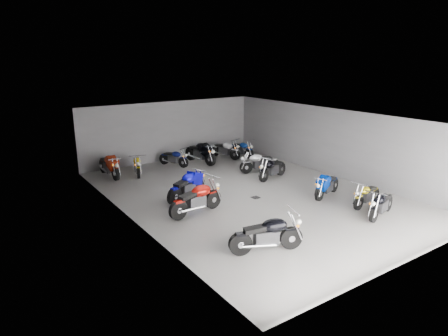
# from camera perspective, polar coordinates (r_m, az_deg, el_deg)

# --- Properties ---
(ground) EXTENTS (14.00, 14.00, 0.00)m
(ground) POSITION_cam_1_polar(r_m,az_deg,el_deg) (16.63, 3.47, -3.75)
(ground) COLOR gray
(ground) RESTS_ON ground
(wall_back) EXTENTS (10.00, 0.10, 3.20)m
(wall_back) POSITION_cam_1_polar(r_m,az_deg,el_deg) (22.00, -7.71, 5.25)
(wall_back) COLOR slate
(wall_back) RESTS_ON ground
(wall_left) EXTENTS (0.10, 14.00, 3.20)m
(wall_left) POSITION_cam_1_polar(r_m,az_deg,el_deg) (13.79, -13.12, -1.28)
(wall_left) COLOR slate
(wall_left) RESTS_ON ground
(wall_right) EXTENTS (0.10, 14.00, 3.20)m
(wall_right) POSITION_cam_1_polar(r_m,az_deg,el_deg) (19.57, 15.24, 3.55)
(wall_right) COLOR slate
(wall_right) RESTS_ON ground
(ceiling) EXTENTS (10.00, 14.00, 0.04)m
(ceiling) POSITION_cam_1_polar(r_m,az_deg,el_deg) (15.86, 3.66, 7.29)
(ceiling) COLOR black
(ceiling) RESTS_ON wall_back
(drain_grate) EXTENTS (0.32, 0.32, 0.01)m
(drain_grate) POSITION_cam_1_polar(r_m,az_deg,el_deg) (16.26, 4.54, -4.21)
(drain_grate) COLOR black
(drain_grate) RESTS_ON ground
(motorcycle_left_a) EXTENTS (2.17, 0.91, 0.99)m
(motorcycle_left_a) POSITION_cam_1_polar(r_m,az_deg,el_deg) (11.78, 6.21, -9.44)
(motorcycle_left_a) COLOR black
(motorcycle_left_a) RESTS_ON ground
(motorcycle_left_d) EXTENTS (2.31, 0.56, 1.02)m
(motorcycle_left_d) POSITION_cam_1_polar(r_m,az_deg,el_deg) (14.47, -3.92, -4.45)
(motorcycle_left_d) COLOR black
(motorcycle_left_d) RESTS_ON ground
(motorcycle_left_e) EXTENTS (2.15, 1.00, 1.00)m
(motorcycle_left_e) POSITION_cam_1_polar(r_m,az_deg,el_deg) (15.97, -5.23, -2.56)
(motorcycle_left_e) COLOR black
(motorcycle_left_e) RESTS_ON ground
(motorcycle_right_a) EXTENTS (1.93, 0.65, 0.87)m
(motorcycle_right_a) POSITION_cam_1_polar(r_m,az_deg,el_deg) (15.24, 21.55, -4.83)
(motorcycle_right_a) COLOR black
(motorcycle_right_a) RESTS_ON ground
(motorcycle_right_b) EXTENTS (1.85, 0.49, 0.82)m
(motorcycle_right_b) POSITION_cam_1_polar(r_m,az_deg,el_deg) (16.15, 19.71, -3.61)
(motorcycle_right_b) COLOR black
(motorcycle_right_b) RESTS_ON ground
(motorcycle_right_c) EXTENTS (1.95, 0.74, 0.88)m
(motorcycle_right_c) POSITION_cam_1_polar(r_m,az_deg,el_deg) (16.73, 14.48, -2.39)
(motorcycle_right_c) COLOR black
(motorcycle_right_c) RESTS_ON ground
(motorcycle_right_e) EXTENTS (2.01, 0.69, 0.90)m
(motorcycle_right_e) POSITION_cam_1_polar(r_m,az_deg,el_deg) (18.70, 6.91, -0.06)
(motorcycle_right_e) COLOR black
(motorcycle_right_e) RESTS_ON ground
(motorcycle_right_f) EXTENTS (2.03, 0.70, 0.91)m
(motorcycle_right_f) POSITION_cam_1_polar(r_m,az_deg,el_deg) (19.65, 5.06, 0.79)
(motorcycle_right_f) COLOR black
(motorcycle_right_f) RESTS_ON ground
(motorcycle_back_a) EXTENTS (0.46, 2.28, 1.00)m
(motorcycle_back_a) POSITION_cam_1_polar(r_m,az_deg,el_deg) (19.62, -16.08, 0.34)
(motorcycle_back_a) COLOR black
(motorcycle_back_a) RESTS_ON ground
(motorcycle_back_b) EXTENTS (0.79, 1.95, 0.89)m
(motorcycle_back_b) POSITION_cam_1_polar(r_m,az_deg,el_deg) (19.66, -12.28, 0.45)
(motorcycle_back_b) COLOR black
(motorcycle_back_b) RESTS_ON ground
(motorcycle_back_c) EXTENTS (0.85, 1.75, 0.81)m
(motorcycle_back_c) POSITION_cam_1_polar(r_m,az_deg,el_deg) (20.88, -7.17, 1.46)
(motorcycle_back_c) COLOR black
(motorcycle_back_c) RESTS_ON ground
(motorcycle_back_d) EXTENTS (0.58, 2.37, 1.05)m
(motorcycle_back_d) POSITION_cam_1_polar(r_m,az_deg,el_deg) (21.32, -3.38, 2.20)
(motorcycle_back_d) COLOR black
(motorcycle_back_d) RESTS_ON ground
(motorcycle_back_e) EXTENTS (0.79, 2.02, 0.92)m
(motorcycle_back_e) POSITION_cam_1_polar(r_m,az_deg,el_deg) (22.34, 0.13, 2.67)
(motorcycle_back_e) COLOR black
(motorcycle_back_e) RESTS_ON ground
(motorcycle_back_f) EXTENTS (0.43, 1.92, 0.84)m
(motorcycle_back_f) POSITION_cam_1_polar(r_m,az_deg,el_deg) (22.75, 2.51, 2.79)
(motorcycle_back_f) COLOR black
(motorcycle_back_f) RESTS_ON ground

